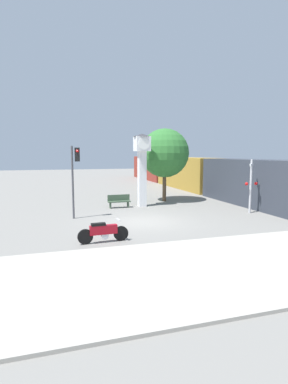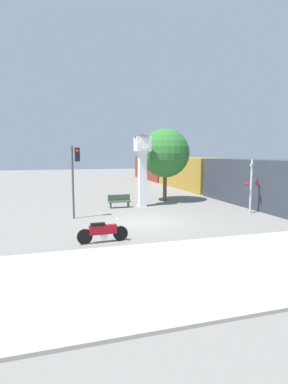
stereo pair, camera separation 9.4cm
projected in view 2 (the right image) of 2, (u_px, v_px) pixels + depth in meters
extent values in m
plane|color=slate|center=(145.00, 222.00, 16.93)|extent=(120.00, 120.00, 0.00)
cube|color=#9E998E|center=(208.00, 267.00, 9.96)|extent=(36.00, 6.00, 0.10)
cylinder|color=black|center=(120.00, 233.00, 13.19)|extent=(0.66, 0.15, 0.65)
cylinder|color=black|center=(85.00, 237.00, 12.65)|extent=(0.66, 0.15, 0.65)
cube|color=maroon|center=(103.00, 230.00, 12.89)|extent=(1.21, 0.32, 0.39)
cube|color=black|center=(98.00, 224.00, 12.78)|extent=(0.62, 0.29, 0.11)
cylinder|color=silver|center=(104.00, 236.00, 12.94)|extent=(0.32, 0.24, 0.30)
cube|color=silver|center=(118.00, 220.00, 13.07)|extent=(0.10, 0.48, 0.04)
cube|color=white|center=(142.00, 179.00, 21.67)|extent=(0.54, 0.54, 4.00)
cube|color=white|center=(142.00, 144.00, 21.35)|extent=(1.03, 1.03, 1.03)
cylinder|color=white|center=(144.00, 144.00, 20.85)|extent=(0.83, 0.02, 0.83)
cone|color=#333338|center=(142.00, 135.00, 21.27)|extent=(1.24, 1.24, 0.20)
cube|color=#333842|center=(258.00, 183.00, 21.98)|extent=(2.80, 11.58, 3.40)
cube|color=olive|center=(188.00, 173.00, 33.57)|extent=(2.80, 11.58, 3.40)
cube|color=maroon|center=(154.00, 168.00, 45.16)|extent=(2.80, 11.58, 3.40)
cylinder|color=#47474C|center=(73.00, 183.00, 17.52)|extent=(0.12, 0.12, 4.27)
cube|color=black|center=(77.00, 155.00, 17.39)|extent=(0.28, 0.24, 0.80)
sphere|color=red|center=(77.00, 151.00, 17.23)|extent=(0.16, 0.16, 0.16)
cylinder|color=#B7B7BC|center=(251.00, 186.00, 19.19)|extent=(0.14, 0.14, 3.47)
cube|color=white|center=(252.00, 165.00, 19.02)|extent=(0.82, 0.82, 0.14)
sphere|color=red|center=(247.00, 184.00, 19.03)|extent=(0.20, 0.20, 0.20)
sphere|color=red|center=(256.00, 184.00, 19.22)|extent=(0.20, 0.20, 0.20)
cylinder|color=brown|center=(165.00, 187.00, 24.14)|extent=(0.30, 0.30, 2.32)
sphere|color=#2D6B2D|center=(165.00, 153.00, 23.79)|extent=(3.87, 3.87, 3.87)
cube|color=#384C38|center=(120.00, 202.00, 21.23)|extent=(1.60, 0.44, 0.08)
cube|color=#384C38|center=(119.00, 198.00, 21.38)|extent=(1.60, 0.06, 0.44)
cube|color=#384C38|center=(111.00, 205.00, 21.08)|extent=(0.08, 0.35, 0.41)
cube|color=#384C38|center=(128.00, 204.00, 21.44)|extent=(0.08, 0.35, 0.41)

